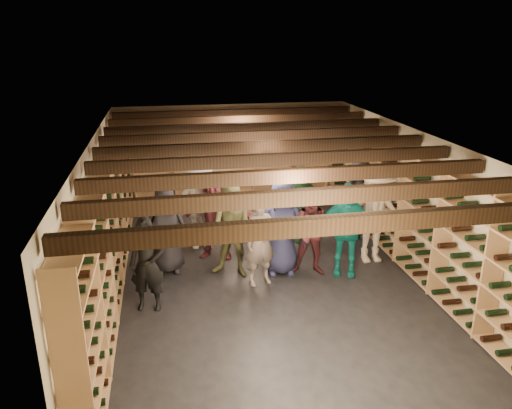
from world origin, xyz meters
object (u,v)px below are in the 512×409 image
(person_0, at_px, (166,230))
(person_6, at_px, (281,227))
(person_10, at_px, (300,203))
(person_4, at_px, (346,229))
(crate_stack_right, at_px, (229,211))
(person_9, at_px, (199,202))
(crate_loose, at_px, (268,209))
(person_8, at_px, (313,232))
(person_1, at_px, (147,265))
(person_2, at_px, (233,231))
(person_5, at_px, (215,216))
(person_7, at_px, (261,241))
(crate_stack_left, at_px, (248,211))
(person_12, at_px, (357,199))
(person_3, at_px, (375,214))

(person_0, xyz_separation_m, person_6, (1.95, -0.42, 0.07))
(person_10, bearing_deg, person_4, -91.91)
(crate_stack_right, bearing_deg, person_9, -120.25)
(crate_loose, relative_size, person_8, 0.32)
(crate_loose, xyz_separation_m, person_9, (-1.71, -1.68, 0.84))
(person_1, bearing_deg, person_2, 44.53)
(person_2, distance_m, person_5, 0.84)
(crate_loose, relative_size, person_7, 0.33)
(person_4, bearing_deg, person_6, -172.73)
(person_2, bearing_deg, crate_stack_left, 98.81)
(person_1, xyz_separation_m, person_9, (0.95, 2.17, 0.19))
(person_6, xyz_separation_m, person_10, (0.70, 1.34, -0.07))
(person_2, bearing_deg, crate_loose, 92.17)
(crate_stack_right, bearing_deg, person_1, -116.14)
(person_1, height_order, person_9, person_9)
(crate_stack_left, xyz_separation_m, crate_stack_right, (-0.39, 0.30, -0.08))
(crate_stack_left, bearing_deg, person_6, -85.25)
(crate_loose, distance_m, person_5, 2.72)
(crate_stack_left, xyz_separation_m, person_12, (2.09, -0.93, 0.45))
(crate_stack_left, distance_m, person_8, 2.56)
(person_0, bearing_deg, person_10, 20.23)
(person_0, distance_m, person_5, 1.00)
(crate_loose, height_order, person_2, person_2)
(crate_stack_right, xyz_separation_m, person_5, (-0.47, -1.71, 0.56))
(person_3, height_order, person_10, person_3)
(person_8, height_order, person_12, person_12)
(crate_stack_left, bearing_deg, person_3, -47.60)
(person_0, height_order, person_2, person_2)
(person_0, height_order, person_4, person_4)
(crate_stack_left, bearing_deg, person_4, -63.45)
(person_1, xyz_separation_m, person_2, (1.42, 0.87, 0.09))
(person_3, bearing_deg, person_7, -167.45)
(person_2, bearing_deg, person_0, -173.72)
(person_0, distance_m, person_2, 1.18)
(person_10, bearing_deg, person_8, -111.56)
(crate_loose, xyz_separation_m, person_5, (-1.46, -2.17, 0.73))
(person_2, distance_m, person_8, 1.37)
(crate_loose, height_order, person_1, person_1)
(person_10, height_order, person_12, person_12)
(crate_stack_right, relative_size, person_12, 0.34)
(person_7, bearing_deg, person_9, 101.55)
(crate_stack_right, height_order, crate_loose, crate_stack_right)
(crate_stack_left, distance_m, person_1, 3.74)
(crate_stack_right, bearing_deg, crate_stack_left, -36.85)
(person_3, distance_m, person_10, 1.61)
(person_1, bearing_deg, person_6, 33.30)
(person_1, relative_size, person_3, 0.80)
(person_2, xyz_separation_m, person_3, (2.58, 0.10, 0.09))
(person_9, bearing_deg, crate_stack_right, 63.88)
(person_8, bearing_deg, person_12, 66.21)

